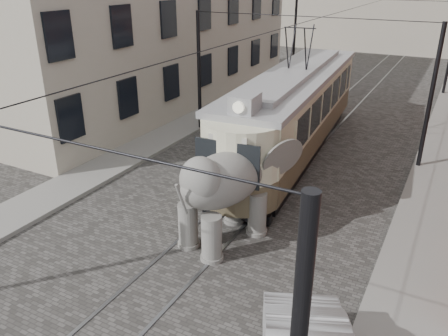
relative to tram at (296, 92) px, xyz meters
The scene contains 8 objects.
ground 6.01m from the tram, 87.72° to the right, with size 120.00×120.00×0.00m, color #494643.
tram_rails 6.01m from the tram, 87.72° to the right, with size 1.54×80.00×0.02m, color slate, non-canonical shape.
sidewalk_right 8.62m from the tram, 40.55° to the right, with size 2.00×60.00×0.15m, color slate.
sidewalk_left 8.67m from the tram, 139.80° to the right, with size 2.00×60.00×0.15m, color slate.
stucco_building 11.97m from the tram, 156.52° to the left, with size 7.00×24.00×10.00m, color gray.
catenary 0.37m from the tram, 87.92° to the right, with size 11.00×30.20×6.00m, color black, non-canonical shape.
tram is the anchor object (origin of this frame).
elephant 8.21m from the tram, 85.13° to the right, with size 2.86×5.19×3.18m, color #615F5A, non-canonical shape.
Camera 1 is at (6.16, -13.42, 7.74)m, focal length 36.09 mm.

